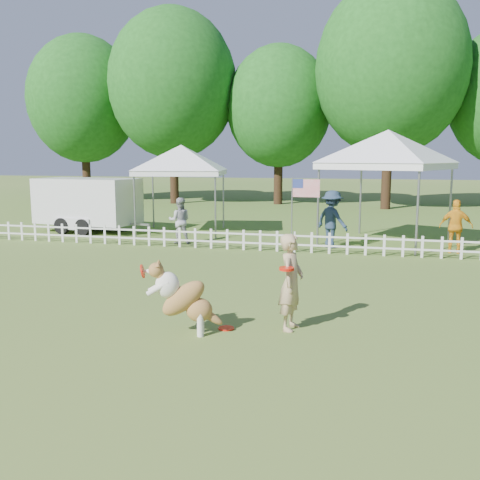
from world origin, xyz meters
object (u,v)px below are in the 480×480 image
Objects in this scene: dog at (185,298)px; spectator_b at (332,219)px; canopy_tent_left at (182,190)px; spectator_a at (180,221)px; frisbee_on_turf at (226,328)px; flag_pole at (292,215)px; canopy_tent_right at (386,189)px; handler at (291,282)px; cargo_trailer at (88,204)px; spectator_c at (456,226)px.

dog is 8.77m from spectator_b.
spectator_b is (5.52, -2.00, -0.67)m from canopy_tent_left.
spectator_b is (4.72, 0.38, 0.14)m from spectator_a.
frisbee_on_turf is 7.18m from flag_pole.
canopy_tent_right is 3.59m from flag_pole.
handler reaches higher than frisbee_on_turf.
canopy_tent_right is at bearing 74.91° from frisbee_on_turf.
flag_pole reaches higher than spectator_a.
canopy_tent_right reaches higher than dog.
frisbee_on_turf is 0.12× the size of flag_pole.
spectator_b is at bearing 47.52° from flag_pole.
flag_pole is at bearing 152.67° from spectator_a.
spectator_c is at bearing 0.30° from cargo_trailer.
spectator_c is (1.94, -1.32, -0.97)m from canopy_tent_right.
handler is 11.42m from canopy_tent_left.
frisbee_on_turf is 0.06× the size of cargo_trailer.
canopy_tent_left is at bearing 37.32° from handler.
spectator_b is (1.05, 1.12, -0.21)m from flag_pole.
frisbee_on_turf is 9.34m from spectator_c.
canopy_tent_left is 5.47m from flag_pole.
cargo_trailer reaches higher than handler.
flag_pole reaches higher than spectator_c.
canopy_tent_left reaches higher than handler.
spectator_b reaches higher than dog.
spectator_a is at bearing -15.89° from cargo_trailer.
frisbee_on_turf is 12.54m from cargo_trailer.
frisbee_on_turf is 0.18× the size of spectator_a.
spectator_c is at bearing -15.45° from handler.
dog is 11.38m from canopy_tent_left.
spectator_a is (-6.27, -1.63, -1.01)m from canopy_tent_right.
dog is at bearing 66.43° from spectator_c.
spectator_a is 4.74m from spectator_b.
frisbee_on_turf is at bearing -43.38° from cargo_trailer.
spectator_c reaches higher than frisbee_on_turf.
canopy_tent_right is at bearing 178.71° from spectator_a.
canopy_tent_left is 7.11m from canopy_tent_right.
flag_pole is at bearing 70.81° from dog.
frisbee_on_turf is 9.97m from canopy_tent_right.
canopy_tent_left is at bearing -163.07° from canopy_tent_right.
handler is at bearing -80.60° from flag_pole.
flag_pole reaches higher than cargo_trailer.
flag_pole is at bearing 20.03° from spectator_c.
dog is 0.88m from frisbee_on_turf.
spectator_c is (4.49, 8.16, 0.75)m from frisbee_on_turf.
handler is at bearing 127.58° from spectator_b.
spectator_a reaches higher than dog.
handler is 7.97m from spectator_b.
canopy_tent_left is at bearing 95.11° from dog.
frisbee_on_turf is at bearing -82.19° from canopy_tent_right.
frisbee_on_turf is at bearing 21.33° from dog.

